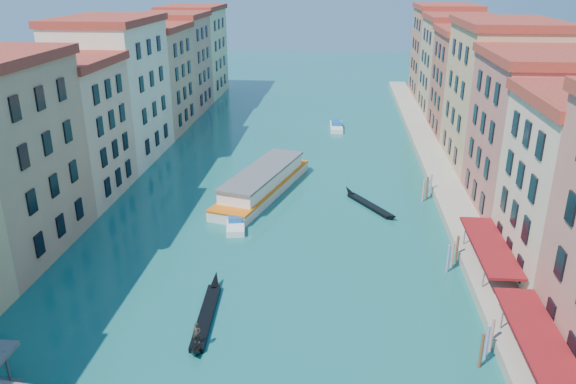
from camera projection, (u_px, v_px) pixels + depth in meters
The scene contains 10 objects.
left_bank_palazzos at pixel (97, 104), 77.99m from camera, with size 12.80×128.40×21.00m.
right_bank_palazzos at pixel (510, 112), 73.42m from camera, with size 12.80×128.40×21.00m.
quay at pixel (441, 177), 77.49m from camera, with size 4.00×140.00×1.00m, color #AFA68D.
restaurant_awnings at pixel (547, 353), 37.64m from camera, with size 3.20×44.55×3.12m.
mooring_poles_right at pixel (478, 322), 43.90m from camera, with size 1.44×54.24×3.20m.
vaporetto_far at pixel (263, 182), 72.80m from camera, with size 10.61×22.21×3.22m.
gondola_fore at pixel (206, 314), 46.50m from camera, with size 1.71×12.23×2.44m.
gondola_far at pixel (369, 204), 68.88m from camera, with size 6.67×9.55×1.55m.
motorboat_mid at pixel (236, 222), 63.58m from camera, with size 2.96×6.42×1.28m.
motorboat_far at pixel (336, 126), 102.90m from camera, with size 2.49×6.88×1.40m.
Camera 1 is at (7.73, -9.56, 26.84)m, focal length 35.00 mm.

